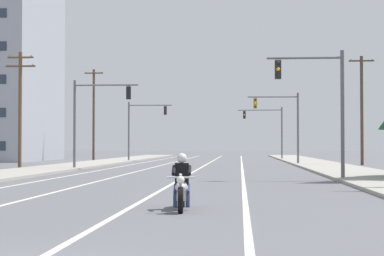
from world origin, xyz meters
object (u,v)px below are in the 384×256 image
(traffic_signal_far_right, at_px, (269,125))
(utility_pole_left_far, at_px, (94,113))
(motorcycle_with_rider, at_px, (182,187))
(utility_pole_right_far, at_px, (362,108))
(utility_pole_left_near, at_px, (20,105))
(traffic_signal_mid_right, at_px, (284,118))
(traffic_signal_near_left, at_px, (93,111))
(traffic_signal_mid_left, at_px, (141,122))
(traffic_signal_near_right, at_px, (321,96))

(traffic_signal_far_right, bearing_deg, utility_pole_left_far, -160.80)
(motorcycle_with_rider, distance_m, utility_pole_right_far, 40.05)
(motorcycle_with_rider, xyz_separation_m, utility_pole_left_near, (-14.68, 29.41, 4.05))
(traffic_signal_far_right, bearing_deg, traffic_signal_mid_right, -89.04)
(motorcycle_with_rider, xyz_separation_m, traffic_signal_mid_right, (5.24, 38.83, 3.48))
(motorcycle_with_rider, height_order, traffic_signal_near_left, traffic_signal_near_left)
(utility_pole_right_far, height_order, utility_pole_left_far, utility_pole_left_far)
(traffic_signal_near_left, xyz_separation_m, traffic_signal_mid_left, (-0.08, 22.16, 0.00))
(motorcycle_with_rider, xyz_separation_m, traffic_signal_near_left, (-8.69, 27.09, 3.49))
(traffic_signal_mid_right, relative_size, traffic_signal_far_right, 1.00)
(motorcycle_with_rider, height_order, utility_pole_right_far, utility_pole_right_far)
(traffic_signal_near_right, height_order, utility_pole_right_far, utility_pole_right_far)
(utility_pole_left_far, bearing_deg, traffic_signal_mid_right, -34.56)
(traffic_signal_near_right, relative_size, utility_pole_left_far, 0.62)
(traffic_signal_mid_right, relative_size, utility_pole_left_far, 0.62)
(utility_pole_left_far, bearing_deg, motorcycle_with_rider, -74.51)
(traffic_signal_near_right, xyz_separation_m, traffic_signal_mid_right, (-0.12, 24.54, 0.05))
(traffic_signal_far_right, distance_m, utility_pole_right_far, 22.25)
(traffic_signal_near_right, distance_m, traffic_signal_mid_left, 37.72)
(traffic_signal_near_left, distance_m, traffic_signal_mid_right, 18.21)
(traffic_signal_near_right, bearing_deg, utility_pole_right_far, 75.00)
(motorcycle_with_rider, height_order, utility_pole_left_far, utility_pole_left_far)
(motorcycle_with_rider, distance_m, traffic_signal_mid_left, 50.15)
(traffic_signal_near_right, height_order, traffic_signal_near_left, same)
(traffic_signal_mid_right, distance_m, utility_pole_left_far, 24.05)
(traffic_signal_near_right, xyz_separation_m, utility_pole_left_near, (-20.05, 15.12, 0.61))
(traffic_signal_mid_left, xyz_separation_m, utility_pole_left_far, (-5.77, 3.20, 1.14))
(utility_pole_left_far, bearing_deg, traffic_signal_near_right, -62.45)
(traffic_signal_near_left, bearing_deg, utility_pole_right_far, 28.23)
(traffic_signal_mid_right, height_order, traffic_signal_mid_left, same)
(traffic_signal_far_right, distance_m, utility_pole_left_near, 35.67)
(traffic_signal_mid_right, height_order, utility_pole_left_far, utility_pole_left_far)
(traffic_signal_far_right, height_order, utility_pole_right_far, utility_pole_right_far)
(motorcycle_with_rider, distance_m, traffic_signal_mid_right, 39.33)
(utility_pole_left_near, distance_m, utility_pole_left_far, 23.05)
(traffic_signal_mid_left, relative_size, utility_pole_left_far, 0.62)
(traffic_signal_mid_left, bearing_deg, traffic_signal_near_left, -89.79)
(motorcycle_with_rider, bearing_deg, traffic_signal_mid_left, 100.10)
(traffic_signal_mid_right, bearing_deg, utility_pole_left_near, -154.70)
(traffic_signal_mid_left, bearing_deg, utility_pole_left_near, -106.58)
(traffic_signal_near_left, distance_m, utility_pole_left_near, 6.44)
(traffic_signal_near_left, relative_size, utility_pole_right_far, 0.67)
(traffic_signal_near_left, height_order, utility_pole_left_far, utility_pole_left_far)
(traffic_signal_near_left, height_order, utility_pole_right_far, utility_pole_right_far)
(traffic_signal_mid_left, height_order, traffic_signal_far_right, same)
(motorcycle_with_rider, relative_size, traffic_signal_mid_left, 0.35)
(motorcycle_with_rider, bearing_deg, utility_pole_left_far, 105.49)
(traffic_signal_near_right, distance_m, traffic_signal_far_right, 44.94)
(utility_pole_left_near, height_order, utility_pole_right_far, utility_pole_right_far)
(traffic_signal_near_left, bearing_deg, traffic_signal_mid_left, 90.21)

